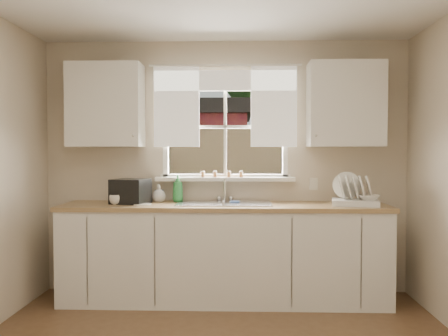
{
  "coord_description": "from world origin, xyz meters",
  "views": [
    {
      "loc": [
        0.14,
        -2.73,
        1.4
      ],
      "look_at": [
        0.0,
        1.65,
        1.25
      ],
      "focal_mm": 38.0,
      "sensor_mm": 36.0,
      "label": 1
    }
  ],
  "objects_px": {
    "dish_rack": "(354,196)",
    "black_appliance": "(131,191)",
    "cup": "(116,200)",
    "soap_bottle_a": "(178,188)"
  },
  "relations": [
    {
      "from": "dish_rack",
      "to": "cup",
      "type": "bearing_deg",
      "value": -179.73
    },
    {
      "from": "soap_bottle_a",
      "to": "cup",
      "type": "bearing_deg",
      "value": -138.47
    },
    {
      "from": "dish_rack",
      "to": "cup",
      "type": "height_order",
      "value": "dish_rack"
    },
    {
      "from": "black_appliance",
      "to": "soap_bottle_a",
      "type": "bearing_deg",
      "value": 36.41
    },
    {
      "from": "dish_rack",
      "to": "soap_bottle_a",
      "type": "relative_size",
      "value": 1.7
    },
    {
      "from": "dish_rack",
      "to": "soap_bottle_a",
      "type": "bearing_deg",
      "value": 171.72
    },
    {
      "from": "dish_rack",
      "to": "black_appliance",
      "type": "height_order",
      "value": "dish_rack"
    },
    {
      "from": "soap_bottle_a",
      "to": "cup",
      "type": "distance_m",
      "value": 0.61
    },
    {
      "from": "dish_rack",
      "to": "black_appliance",
      "type": "relative_size",
      "value": 1.44
    },
    {
      "from": "cup",
      "to": "black_appliance",
      "type": "bearing_deg",
      "value": 41.71
    }
  ]
}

